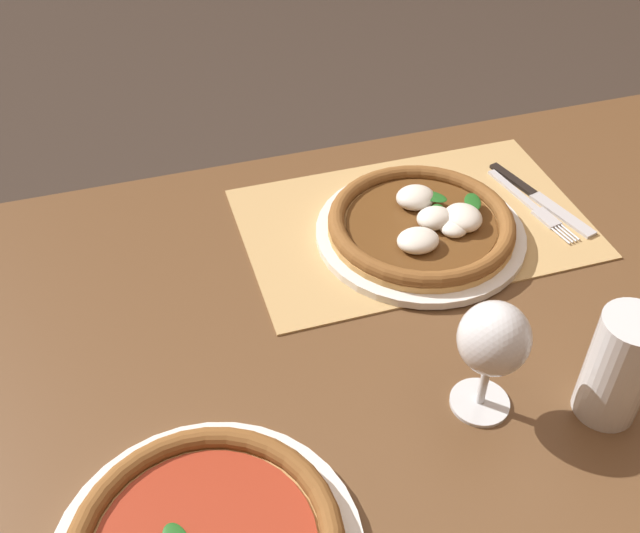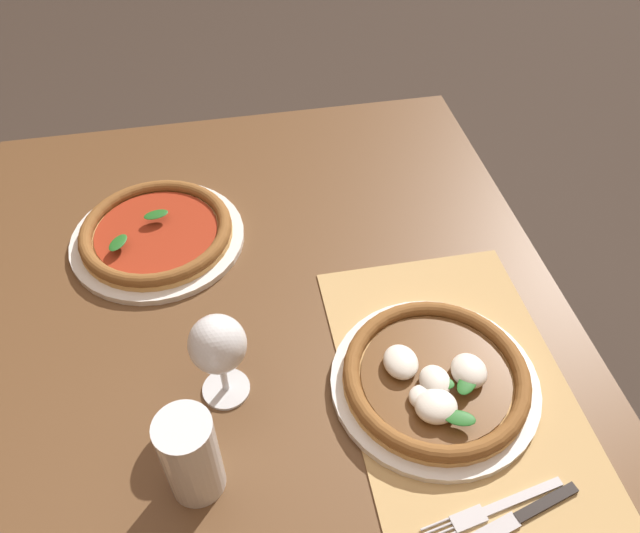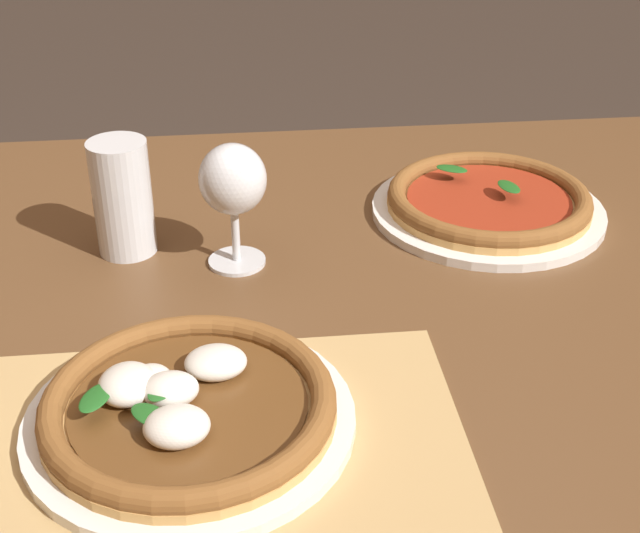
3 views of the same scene
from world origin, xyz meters
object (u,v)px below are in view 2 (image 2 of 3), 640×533
object	(u,v)px
wine_glass	(218,347)
knife	(508,524)
pizza_near	(435,378)
pizza_far	(157,233)
pint_glass	(191,457)
fork	(493,509)

from	to	relation	value
wine_glass	knife	bearing A→B (deg)	-128.83
pizza_near	pizza_far	distance (m)	0.56
pizza_near	wine_glass	xyz separation A→B (m)	(0.05, 0.30, 0.08)
wine_glass	pizza_near	bearing A→B (deg)	-99.98
pizza_near	knife	distance (m)	0.21
pint_glass	fork	size ratio (longest dim) A/B	0.73
wine_glass	fork	bearing A→B (deg)	-127.43
wine_glass	knife	xyz separation A→B (m)	(-0.26, -0.33, -0.10)
pizza_far	wine_glass	xyz separation A→B (m)	(-0.34, -0.09, 0.09)
pint_glass	wine_glass	bearing A→B (deg)	-19.56
knife	pizza_far	bearing A→B (deg)	34.98
pizza_far	knife	size ratio (longest dim) A/B	1.47
fork	knife	distance (m)	0.02
pint_glass	knife	world-z (taller)	pint_glass
pizza_far	fork	distance (m)	0.71
pizza_far	knife	distance (m)	0.74
pizza_near	pint_glass	distance (m)	0.36
pizza_far	knife	xyz separation A→B (m)	(-0.60, -0.42, -0.01)
pizza_far	knife	bearing A→B (deg)	-145.02
knife	pint_glass	bearing A→B (deg)	70.93
pizza_near	pizza_far	bearing A→B (deg)	45.19
pizza_near	fork	xyz separation A→B (m)	(-0.19, -0.02, -0.02)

